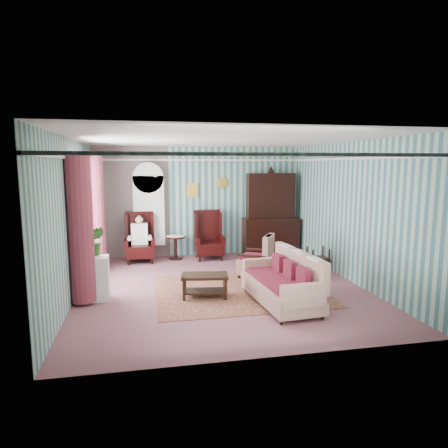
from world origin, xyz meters
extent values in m
plane|color=#7F4A51|center=(0.00, 0.00, 0.00)|extent=(6.00, 6.00, 0.00)
cube|color=#3B6B6A|center=(0.00, 3.00, 1.45)|extent=(5.50, 0.02, 2.90)
cube|color=#3B6B6A|center=(0.00, -3.00, 1.45)|extent=(5.50, 0.02, 2.90)
cube|color=#3B6B6A|center=(-2.75, 0.00, 1.45)|extent=(0.02, 6.00, 2.90)
cube|color=#3B6B6A|center=(2.75, 0.00, 1.45)|extent=(0.02, 6.00, 2.90)
cube|color=silver|center=(0.00, 0.00, 2.90)|extent=(5.50, 6.00, 0.02)
cube|color=#964C67|center=(-1.80, 2.99, 1.45)|extent=(1.90, 0.01, 2.90)
cube|color=silver|center=(0.00, 0.00, 2.55)|extent=(5.50, 6.00, 0.05)
cube|color=white|center=(-2.72, 0.60, 1.55)|extent=(0.04, 1.50, 1.90)
cylinder|color=maroon|center=(-2.55, -0.45, 1.35)|extent=(0.44, 0.44, 2.60)
cylinder|color=maroon|center=(-2.55, 1.65, 1.35)|extent=(0.44, 0.44, 2.60)
cube|color=gold|center=(-0.20, 2.97, 1.75)|extent=(0.30, 0.03, 0.38)
cube|color=silver|center=(-1.35, 2.84, 1.12)|extent=(0.80, 0.28, 2.24)
cube|color=black|center=(1.90, 2.72, 1.18)|extent=(1.50, 0.56, 2.36)
cube|color=black|center=(-1.60, 2.45, 0.62)|extent=(0.76, 0.80, 1.25)
cube|color=black|center=(0.15, 2.45, 0.62)|extent=(0.76, 0.80, 1.25)
cylinder|color=black|center=(-0.70, 2.60, 0.30)|extent=(0.50, 0.50, 0.60)
cube|color=black|center=(2.47, 0.90, 0.27)|extent=(0.45, 0.38, 0.54)
cube|color=white|center=(-2.40, -0.30, 0.40)|extent=(0.55, 0.35, 0.80)
cube|color=#501E1A|center=(0.30, -0.30, 0.01)|extent=(3.20, 2.60, 0.01)
cube|color=beige|center=(0.84, -1.17, 0.55)|extent=(1.11, 1.95, 1.10)
cube|color=#BCB092|center=(0.89, 0.64, 0.53)|extent=(1.00, 1.02, 1.05)
cube|color=black|center=(-0.41, -0.54, 0.22)|extent=(0.91, 0.58, 0.43)
imported|color=#1B5921|center=(-2.50, -0.41, 1.03)|extent=(0.45, 0.40, 0.47)
imported|color=#26581B|center=(-2.34, -0.16, 1.06)|extent=(0.29, 0.23, 0.52)
imported|color=#24581B|center=(-2.48, -0.27, 1.00)|extent=(0.28, 0.28, 0.39)
camera|label=1|loc=(-1.45, -7.56, 2.43)|focal=32.00mm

